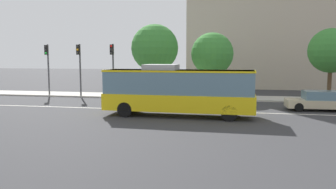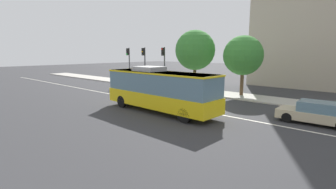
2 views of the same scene
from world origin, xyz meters
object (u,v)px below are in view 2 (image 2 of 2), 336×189
object	(u,v)px
sedan_beige	(317,113)
traffic_light_near_corner	(144,60)
traffic_light_mid_block	(164,61)
street_tree_kerbside_left	(195,50)
transit_bus	(160,89)
traffic_light_far_corner	(129,60)
street_tree_kerbside_right	(243,56)

from	to	relation	value
sedan_beige	traffic_light_near_corner	world-z (taller)	traffic_light_near_corner
traffic_light_near_corner	traffic_light_mid_block	distance (m)	3.33
street_tree_kerbside_left	traffic_light_near_corner	bearing A→B (deg)	-169.91
transit_bus	traffic_light_far_corner	distance (m)	17.29
traffic_light_mid_block	street_tree_kerbside_right	xyz separation A→B (m)	(9.38, 1.95, 0.68)
transit_bus	traffic_light_far_corner	size ratio (longest dim) A/B	1.93
traffic_light_mid_block	traffic_light_near_corner	bearing A→B (deg)	-85.90
transit_bus	sedan_beige	distance (m)	10.83
transit_bus	street_tree_kerbside_left	xyz separation A→B (m)	(-3.89, 9.90, 3.00)
transit_bus	sedan_beige	xyz separation A→B (m)	(9.87, 4.32, -1.09)
street_tree_kerbside_left	traffic_light_far_corner	bearing A→B (deg)	-174.84
transit_bus	street_tree_kerbside_right	world-z (taller)	street_tree_kerbside_right
traffic_light_near_corner	street_tree_kerbside_right	size ratio (longest dim) A/B	0.83
sedan_beige	street_tree_kerbside_left	xyz separation A→B (m)	(-13.76, 5.58, 4.08)
transit_bus	street_tree_kerbside_left	size ratio (longest dim) A/B	1.42
sedan_beige	traffic_light_far_corner	xyz separation A→B (m)	(-24.58, 4.60, 2.84)
sedan_beige	transit_bus	bearing A→B (deg)	21.28
traffic_light_mid_block	street_tree_kerbside_right	bearing A→B (deg)	102.25
traffic_light_far_corner	street_tree_kerbside_right	size ratio (longest dim) A/B	0.83
traffic_light_far_corner	street_tree_kerbside_left	distance (m)	10.93
street_tree_kerbside_right	traffic_light_far_corner	bearing A→B (deg)	-173.54
sedan_beige	street_tree_kerbside_left	world-z (taller)	street_tree_kerbside_left
traffic_light_mid_block	transit_bus	bearing A→B (deg)	42.06
traffic_light_near_corner	street_tree_kerbside_left	world-z (taller)	street_tree_kerbside_left
transit_bus	traffic_light_mid_block	distance (m)	11.91
traffic_light_mid_block	traffic_light_far_corner	distance (m)	6.89
transit_bus	sedan_beige	world-z (taller)	transit_bus
street_tree_kerbside_left	transit_bus	bearing A→B (deg)	-68.56
traffic_light_near_corner	street_tree_kerbside_left	xyz separation A→B (m)	(7.25, 1.29, 1.24)
street_tree_kerbside_left	street_tree_kerbside_right	size ratio (longest dim) A/B	1.13
traffic_light_near_corner	street_tree_kerbside_left	bearing A→B (deg)	102.76
sedan_beige	traffic_light_mid_block	xyz separation A→B (m)	(-17.68, 4.49, 2.84)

